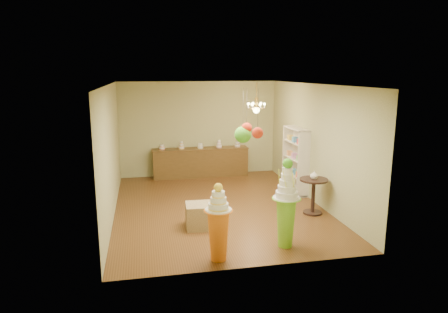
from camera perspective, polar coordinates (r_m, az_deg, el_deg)
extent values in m
plane|color=#533216|center=(10.05, -0.88, -7.10)|extent=(6.50, 6.50, 0.00)
plane|color=white|center=(9.50, -0.94, 10.26)|extent=(6.50, 6.50, 0.00)
cube|color=tan|center=(12.83, -3.60, 3.97)|extent=(5.00, 0.04, 3.00)
cube|color=tan|center=(6.58, 4.36, -3.80)|extent=(5.00, 0.04, 3.00)
cube|color=tan|center=(9.53, -15.84, 0.73)|extent=(0.04, 6.50, 3.00)
cube|color=tan|center=(10.41, 12.75, 1.82)|extent=(0.04, 6.50, 3.00)
cone|color=#77C42B|center=(7.78, 8.80, -9.32)|extent=(0.50, 0.50, 0.95)
cylinder|color=silver|center=(7.62, 8.92, -5.87)|extent=(0.67, 0.67, 0.03)
cylinder|color=silver|center=(7.60, 8.94, -5.35)|extent=(0.55, 0.55, 0.11)
cylinder|color=silver|center=(7.57, 8.97, -4.53)|extent=(0.45, 0.45, 0.11)
cylinder|color=silver|center=(7.53, 8.99, -3.70)|extent=(0.37, 0.37, 0.11)
cylinder|color=silver|center=(7.50, 9.02, -2.86)|extent=(0.30, 0.30, 0.11)
cylinder|color=silver|center=(7.48, 9.05, -2.02)|extent=(0.25, 0.25, 0.11)
sphere|color=#459820|center=(7.44, 9.09, -0.99)|extent=(0.19, 0.19, 0.19)
cone|color=orange|center=(7.18, -0.80, -11.20)|extent=(0.49, 0.49, 0.92)
cylinder|color=silver|center=(7.00, -0.81, -7.63)|extent=(0.59, 0.59, 0.03)
cylinder|color=silver|center=(6.98, -0.81, -7.10)|extent=(0.44, 0.44, 0.11)
cylinder|color=silver|center=(6.95, -0.82, -6.26)|extent=(0.35, 0.35, 0.11)
cylinder|color=silver|center=(6.91, -0.82, -5.41)|extent=(0.28, 0.28, 0.11)
sphere|color=gold|center=(6.88, -0.82, -4.46)|extent=(0.16, 0.16, 0.16)
cube|color=olive|center=(8.66, -3.53, -8.45)|extent=(0.61, 0.61, 0.53)
cube|color=#543B1A|center=(12.75, -3.37, -0.88)|extent=(3.00, 0.50, 0.90)
cube|color=#543B1A|center=(12.65, -3.39, 1.13)|extent=(3.04, 0.54, 0.03)
cylinder|color=silver|center=(12.53, -8.84, 1.33)|extent=(0.18, 0.18, 0.16)
cylinder|color=silver|center=(12.56, -6.11, 1.62)|extent=(0.18, 0.18, 0.24)
cylinder|color=silver|center=(12.64, -3.40, 1.55)|extent=(0.18, 0.18, 0.16)
cylinder|color=silver|center=(12.73, -0.72, 1.83)|extent=(0.18, 0.18, 0.24)
cylinder|color=silver|center=(12.86, 1.91, 1.75)|extent=(0.18, 0.18, 0.16)
cube|color=beige|center=(11.24, 10.86, -0.48)|extent=(0.04, 1.20, 1.80)
cube|color=beige|center=(11.27, 10.02, -2.51)|extent=(0.30, 1.14, 0.03)
cube|color=beige|center=(11.17, 10.11, -0.27)|extent=(0.30, 1.14, 0.03)
cube|color=beige|center=(11.08, 10.19, 2.00)|extent=(0.30, 1.14, 0.03)
cylinder|color=black|center=(9.78, 12.51, -7.81)|extent=(0.48, 0.48, 0.04)
cylinder|color=black|center=(9.65, 12.61, -5.63)|extent=(0.10, 0.10, 0.83)
cylinder|color=black|center=(9.54, 12.73, -3.26)|extent=(0.72, 0.72, 0.04)
imported|color=beige|center=(9.51, 12.76, -2.57)|extent=(0.22, 0.22, 0.19)
cylinder|color=#453E31|center=(7.16, 4.87, 6.49)|extent=(0.01, 0.01, 0.79)
sphere|color=#AF2912|center=(7.21, 4.81, 3.37)|extent=(0.20, 0.20, 0.20)
cylinder|color=#453E31|center=(7.44, 2.75, 6.43)|extent=(0.01, 0.01, 0.87)
sphere|color=#459820|center=(7.50, 2.72, 3.14)|extent=(0.32, 0.32, 0.32)
cylinder|color=#453E31|center=(7.44, 3.28, 6.91)|extent=(0.01, 0.01, 0.74)
sphere|color=#AF2912|center=(7.48, 3.24, 4.08)|extent=(0.20, 0.20, 0.20)
cylinder|color=gold|center=(11.12, 4.68, 9.19)|extent=(0.02, 0.02, 0.50)
cylinder|color=gold|center=(11.14, 4.66, 7.65)|extent=(0.10, 0.10, 0.30)
sphere|color=#FFF28C|center=(11.16, 4.64, 6.63)|extent=(0.18, 0.18, 0.18)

